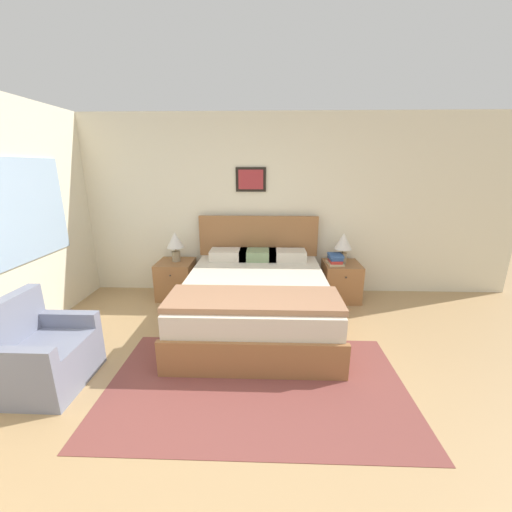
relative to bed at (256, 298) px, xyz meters
name	(u,v)px	position (x,y,z in m)	size (l,w,h in m)	color
ground_plane	(250,439)	(0.01, -1.74, -0.32)	(16.00, 16.00, 0.00)	tan
wall_back	(260,207)	(0.01, 1.12, 0.98)	(7.52, 0.09, 2.60)	beige
wall_left	(13,222)	(-2.58, -0.32, 0.98)	(0.08, 5.23, 2.60)	beige
area_rug_main	(256,384)	(0.04, -1.16, -0.32)	(2.63, 1.52, 0.01)	brown
bed	(256,298)	(0.00, 0.00, 0.00)	(1.74, 2.12, 1.18)	#936038
armchair	(41,356)	(-1.84, -1.20, -0.04)	(0.65, 0.73, 0.81)	gray
nightstand_near_window	(176,279)	(-1.21, 0.78, -0.05)	(0.51, 0.54, 0.54)	#936038
nightstand_by_door	(341,281)	(1.21, 0.78, -0.05)	(0.51, 0.54, 0.54)	#936038
table_lamp_near_window	(175,242)	(-1.19, 0.81, 0.50)	(0.25, 0.25, 0.43)	gray
table_lamp_by_door	(343,243)	(1.21, 0.81, 0.50)	(0.25, 0.25, 0.43)	gray
book_thick_bottom	(335,263)	(1.09, 0.73, 0.23)	(0.23, 0.26, 0.03)	beige
book_hardcover_middle	(335,261)	(1.09, 0.73, 0.27)	(0.17, 0.24, 0.04)	#B7332D
book_novel_upper	(335,258)	(1.09, 0.73, 0.31)	(0.18, 0.23, 0.04)	#335693
book_slim_near_top	(336,255)	(1.09, 0.73, 0.35)	(0.19, 0.25, 0.03)	#335693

